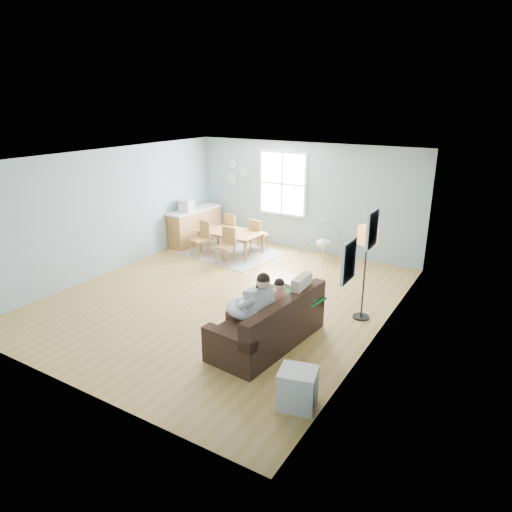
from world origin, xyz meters
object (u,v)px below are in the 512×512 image
Objects in this scene: dining_table at (230,242)px; monitor at (186,206)px; toddler at (274,297)px; chair_sw at (202,237)px; storage_cube at (297,388)px; counter at (195,226)px; father at (252,307)px; floor_lamp at (367,243)px; chair_se at (227,243)px; sofa at (271,327)px; chair_nw at (232,227)px; baby_swing at (324,243)px; chair_ne at (257,233)px.

monitor is (-1.27, -0.09, 0.80)m from dining_table.
toddler is 0.98× the size of chair_sw.
dining_table is 1.84× the size of chair_sw.
counter is at bearing 138.30° from storage_cube.
chair_sw is (-3.50, 2.68, -0.22)m from toddler.
floor_lamp is at bearing 60.12° from father.
counter is at bearing 159.25° from floor_lamp.
dining_table is at bearing 118.12° from chair_se.
father is 2.40× the size of storage_cube.
dining_table is at bearing 156.11° from floor_lamp.
chair_se is at bearing -27.86° from counter.
father reaches higher than chair_sw.
father is at bearing -40.52° from monitor.
counter is (-4.35, 3.62, 0.18)m from sofa.
storage_cube is at bearing -41.70° from counter.
chair_se is (-2.75, 2.78, 0.18)m from sofa.
dining_table is (-3.08, 3.40, -0.02)m from sofa.
monitor reaches higher than chair_sw.
chair_nw is (-3.26, 4.30, -0.23)m from father.
dining_table is 1.37× the size of baby_swing.
toddler is 1.55× the size of storage_cube.
father is at bearing -80.58° from baby_swing.
storage_cube is 0.32× the size of counter.
monitor reaches higher than chair_nw.
father is at bearing -119.88° from floor_lamp.
dining_table is 0.73m from chair_ne.
toddler is at bearing -37.44° from chair_sw.
chair_se is (-2.69, 2.58, -0.24)m from toddler.
chair_sw is at bearing 140.98° from sofa.
floor_lamp reaches higher than toddler.
toddler is (-0.06, 0.20, 0.42)m from sofa.
floor_lamp is 3.33m from baby_swing.
chair_nw is at bearing 131.41° from toddler.
counter is (-0.92, -0.40, -0.00)m from chair_nw.
dining_table is 4.87× the size of monitor.
father is at bearing -47.91° from dining_table.
counter is (-1.27, 0.22, 0.19)m from dining_table.
toddler is 4.42m from dining_table.
chair_se is at bearing -18.18° from monitor.
toddler is 4.51m from chair_ne.
chair_nw is at bearing 118.53° from chair_se.
dining_table is at bearing -10.00° from counter.
storage_cube is 0.47× the size of baby_swing.
baby_swing reaches higher than sofa.
counter is at bearing 137.01° from father.
baby_swing is (3.45, 0.92, -0.68)m from monitor.
toddler is 1.03× the size of chair_ne.
chair_se is 0.73× the size of baby_swing.
baby_swing is at bearing 99.42° from father.
baby_swing is at bearing 4.56° from chair_nw.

